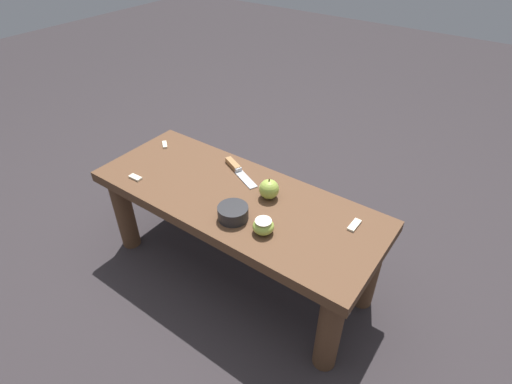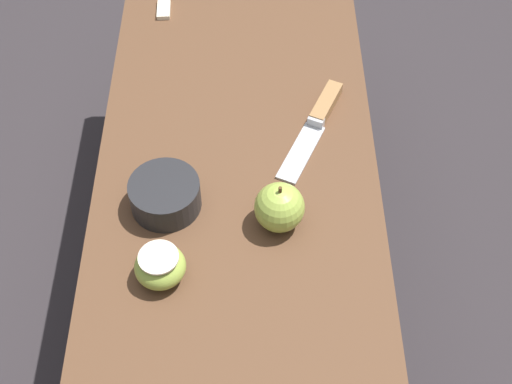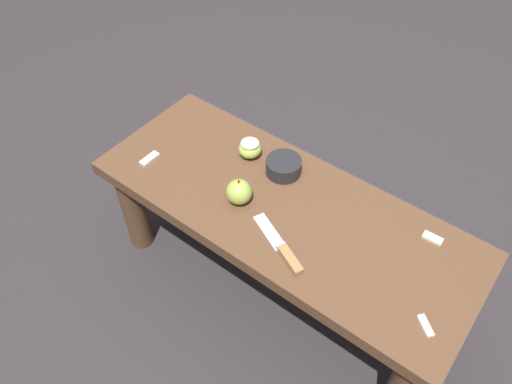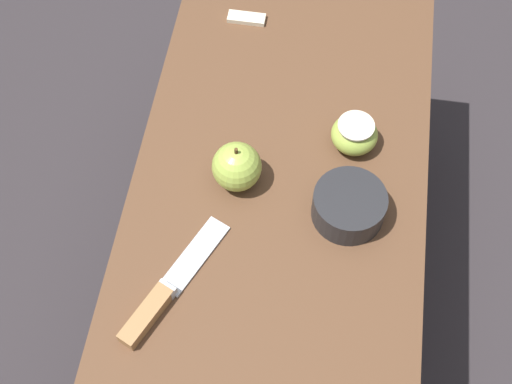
{
  "view_description": "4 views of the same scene",
  "coord_description": "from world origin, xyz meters",
  "px_view_note": "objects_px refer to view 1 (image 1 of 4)",
  "views": [
    {
      "loc": [
        0.71,
        -0.86,
        1.24
      ],
      "look_at": [
        0.07,
        0.03,
        0.41
      ],
      "focal_mm": 28.0,
      "sensor_mm": 36.0,
      "label": 1
    },
    {
      "loc": [
        0.68,
        0.02,
        1.21
      ],
      "look_at": [
        0.07,
        0.03,
        0.41
      ],
      "focal_mm": 50.0,
      "sensor_mm": 36.0,
      "label": 2
    },
    {
      "loc": [
        -0.47,
        0.74,
        1.4
      ],
      "look_at": [
        0.07,
        0.03,
        0.41
      ],
      "focal_mm": 35.0,
      "sensor_mm": 36.0,
      "label": 3
    },
    {
      "loc": [
        -0.41,
        -0.05,
        1.26
      ],
      "look_at": [
        0.07,
        0.03,
        0.41
      ],
      "focal_mm": 50.0,
      "sensor_mm": 36.0,
      "label": 4
    }
  ],
  "objects_px": {
    "knife": "(237,168)",
    "bowl": "(233,213)",
    "wooden_bench": "(236,212)",
    "apple_cut": "(263,226)",
    "apple_whole": "(269,189)"
  },
  "relations": [
    {
      "from": "knife",
      "to": "bowl",
      "type": "height_order",
      "value": "bowl"
    },
    {
      "from": "wooden_bench",
      "to": "knife",
      "type": "xyz_separation_m",
      "value": [
        -0.09,
        0.13,
        0.09
      ]
    },
    {
      "from": "knife",
      "to": "apple_cut",
      "type": "distance_m",
      "value": 0.36
    },
    {
      "from": "knife",
      "to": "apple_whole",
      "type": "distance_m",
      "value": 0.21
    },
    {
      "from": "apple_cut",
      "to": "bowl",
      "type": "xyz_separation_m",
      "value": [
        -0.12,
        -0.0,
        -0.0
      ]
    },
    {
      "from": "wooden_bench",
      "to": "apple_cut",
      "type": "relative_size",
      "value": 15.75
    },
    {
      "from": "wooden_bench",
      "to": "knife",
      "type": "relative_size",
      "value": 5.3
    },
    {
      "from": "wooden_bench",
      "to": "apple_cut",
      "type": "distance_m",
      "value": 0.24
    },
    {
      "from": "knife",
      "to": "apple_cut",
      "type": "height_order",
      "value": "apple_cut"
    },
    {
      "from": "wooden_bench",
      "to": "apple_whole",
      "type": "relative_size",
      "value": 13.55
    },
    {
      "from": "bowl",
      "to": "knife",
      "type": "bearing_deg",
      "value": 125.73
    },
    {
      "from": "wooden_bench",
      "to": "knife",
      "type": "distance_m",
      "value": 0.18
    },
    {
      "from": "knife",
      "to": "wooden_bench",
      "type": "bearing_deg",
      "value": -29.54
    },
    {
      "from": "apple_whole",
      "to": "apple_cut",
      "type": "xyz_separation_m",
      "value": [
        0.09,
        -0.16,
        -0.01
      ]
    },
    {
      "from": "apple_whole",
      "to": "apple_cut",
      "type": "bearing_deg",
      "value": -61.25
    }
  ]
}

